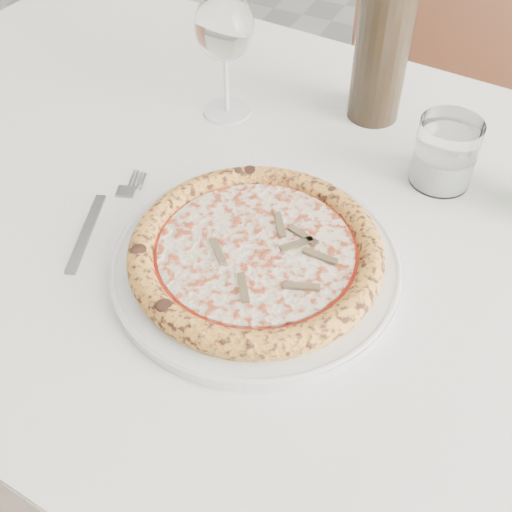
# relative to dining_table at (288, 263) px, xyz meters

# --- Properties ---
(floor) EXTENTS (5.00, 6.00, 0.02)m
(floor) POSITION_rel_dining_table_xyz_m (-0.09, -0.01, -0.68)
(floor) COLOR #58595E
(floor) RESTS_ON ground
(dining_table) EXTENTS (1.54, 0.99, 0.76)m
(dining_table) POSITION_rel_dining_table_xyz_m (0.00, 0.00, 0.00)
(dining_table) COLOR #57341F
(dining_table) RESTS_ON floor
(chair_far) EXTENTS (0.53, 0.53, 0.93)m
(chair_far) POSITION_rel_dining_table_xyz_m (0.04, 0.79, -0.14)
(chair_far) COLOR #57341F
(chair_far) RESTS_ON floor
(plate) EXTENTS (0.33, 0.33, 0.02)m
(plate) POSITION_rel_dining_table_xyz_m (-0.00, -0.10, 0.10)
(plate) COLOR silver
(plate) RESTS_ON dining_table
(pizza) EXTENTS (0.29, 0.29, 0.03)m
(pizza) POSITION_rel_dining_table_xyz_m (-0.00, -0.10, 0.11)
(pizza) COLOR tan
(pizza) RESTS_ON plate
(fork) EXTENTS (0.06, 0.19, 0.00)m
(fork) POSITION_rel_dining_table_xyz_m (-0.21, -0.11, 0.09)
(fork) COLOR gray
(fork) RESTS_ON dining_table
(wine_glass) EXTENTS (0.08, 0.08, 0.18)m
(wine_glass) POSITION_rel_dining_table_xyz_m (-0.18, 0.17, 0.22)
(wine_glass) COLOR silver
(wine_glass) RESTS_ON dining_table
(tumbler) EXTENTS (0.08, 0.08, 0.09)m
(tumbler) POSITION_rel_dining_table_xyz_m (0.15, 0.15, 0.13)
(tumbler) COLOR white
(tumbler) RESTS_ON dining_table
(wine_bottle) EXTENTS (0.08, 0.08, 0.31)m
(wine_bottle) POSITION_rel_dining_table_xyz_m (0.02, 0.26, 0.22)
(wine_bottle) COLOR black
(wine_bottle) RESTS_ON dining_table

